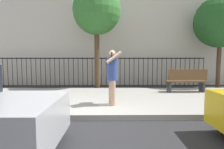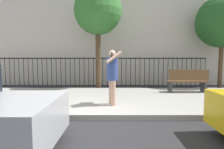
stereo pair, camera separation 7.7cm
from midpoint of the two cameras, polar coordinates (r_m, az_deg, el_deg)
The scene contains 7 objects.
ground_plane at distance 5.12m, azimuth -9.90°, elevation -13.19°, with size 60.00×60.00×0.00m, color #28282B.
sidewalk at distance 7.21m, azimuth -6.91°, elevation -7.21°, with size 28.00×4.40×0.15m, color #9E9B93.
iron_fence at distance 10.74m, azimuth -4.62°, elevation 1.89°, with size 12.03×0.04×1.60m.
pedestrian_on_phone at distance 5.93m, azimuth 0.30°, elevation 0.34°, with size 0.51×0.71×1.66m.
street_bench at distance 8.69m, azimuth 21.33°, elevation -1.59°, with size 1.60×0.45×0.95m.
street_tree_near at distance 11.59m, azimuth 29.63°, elevation 13.24°, with size 2.61×2.61×4.71m.
street_tree_mid at distance 9.88m, azimuth -3.98°, elevation 17.88°, with size 2.30×2.30×4.99m.
Camera 2 is at (0.89, -4.79, 1.59)m, focal length 31.37 mm.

